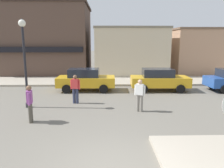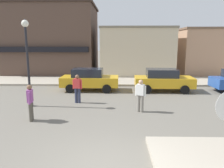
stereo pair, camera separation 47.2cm
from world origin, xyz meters
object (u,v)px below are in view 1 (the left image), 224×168
object	(u,v)px
lamp_post	(24,51)
pedestrian_kerb_side	(30,103)
pedestrian_crossing_near	(140,94)
pedestrian_crossing_far	(75,88)
parked_car_nearest	(86,79)
parked_car_second	(159,79)

from	to	relation	value
lamp_post	pedestrian_kerb_side	bearing A→B (deg)	-67.87
lamp_post	pedestrian_crossing_near	distance (m)	6.21
pedestrian_crossing_far	pedestrian_kerb_side	world-z (taller)	same
lamp_post	parked_car_nearest	size ratio (longest dim) A/B	1.13
parked_car_nearest	pedestrian_crossing_far	world-z (taller)	pedestrian_crossing_far
parked_car_nearest	pedestrian_crossing_near	world-z (taller)	pedestrian_crossing_near
parked_car_second	pedestrian_kerb_side	bearing A→B (deg)	-139.14
pedestrian_crossing_far	pedestrian_kerb_side	distance (m)	3.28
parked_car_second	pedestrian_crossing_near	xyz separation A→B (m)	(-2.06, -4.65, 0.06)
parked_car_second	pedestrian_crossing_near	world-z (taller)	pedestrian_crossing_near
pedestrian_crossing_near	pedestrian_kerb_side	size ratio (longest dim) A/B	1.00
parked_car_second	pedestrian_crossing_near	distance (m)	5.09
parked_car_second	pedestrian_crossing_far	distance (m)	6.26
parked_car_second	parked_car_nearest	bearing A→B (deg)	178.70
parked_car_nearest	parked_car_second	distance (m)	5.17
parked_car_nearest	pedestrian_crossing_far	bearing A→B (deg)	-94.71
parked_car_nearest	parked_car_second	world-z (taller)	same
parked_car_second	pedestrian_crossing_far	bearing A→B (deg)	-150.22
parked_car_nearest	parked_car_second	xyz separation A→B (m)	(5.17, -0.12, 0.00)
pedestrian_crossing_far	pedestrian_kerb_side	xyz separation A→B (m)	(-1.52, -2.90, 0.00)
pedestrian_crossing_near	pedestrian_crossing_far	distance (m)	3.71
lamp_post	pedestrian_crossing_far	xyz separation A→B (m)	(2.42, 0.69, -2.09)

